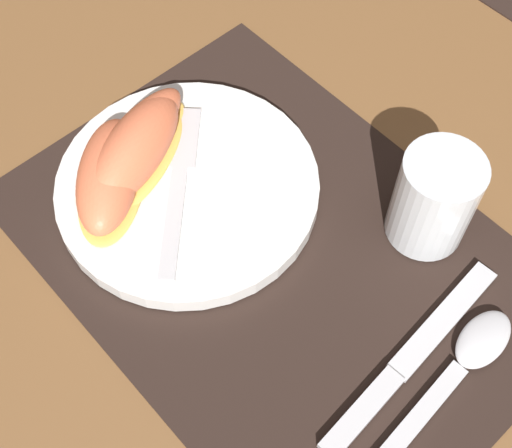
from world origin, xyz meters
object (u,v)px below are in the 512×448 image
Objects in this scene: knife at (408,360)px; spoon at (466,360)px; juice_glass at (433,203)px; fork at (179,176)px; citrus_wedge_2 at (109,177)px; plate at (188,187)px; citrus_wedge_0 at (136,139)px; citrus_wedge_1 at (135,153)px.

knife is 1.18× the size of spoon.
juice_glass is 0.13m from spoon.
citrus_wedge_2 is at bearing -120.76° from fork.
plate is at bearing -167.92° from spoon.
fork reaches higher than knife.
juice_glass is at bearing 31.93° from citrus_wedge_0.
juice_glass is at bearing 145.75° from spoon.
citrus_wedge_1 reaches higher than fork.
spoon is 0.33m from citrus_wedge_2.
citrus_wedge_0 reaches higher than spoon.
juice_glass is at bearing 36.47° from fork.
juice_glass is at bearing 125.14° from knife.
plate is 1.32× the size of spoon.
fork is at bearing -173.72° from knife.
citrus_wedge_0 is at bearing -168.12° from spoon.
plate is 1.72× the size of citrus_wedge_0.
citrus_wedge_0 is (-0.05, -0.01, 0.02)m from fork.
knife is 0.25m from fork.
juice_glass reaches higher than fork.
plate is at bearing 12.67° from fork.
spoon is at bearing 46.53° from knife.
fork is (-0.17, -0.13, -0.02)m from juice_glass.
citrus_wedge_1 reaches higher than citrus_wedge_0.
spoon is 1.21× the size of citrus_wedge_1.
spoon is at bearing 19.71° from citrus_wedge_2.
citrus_wedge_0 is at bearing -169.09° from plate.
knife is at bearing 6.28° from fork.
citrus_wedge_1 is (-0.03, -0.02, 0.02)m from fork.
fork is at bearing 59.24° from citrus_wedge_2.
knife is 1.54× the size of citrus_wedge_0.
spoon is 0.28m from fork.
citrus_wedge_0 is (-0.32, -0.07, 0.03)m from spoon.
citrus_wedge_2 reaches higher than spoon.
plate is 2.57× the size of juice_glass.
fork is at bearing 10.58° from citrus_wedge_0.
citrus_wedge_1 is at bearing -150.12° from fork.
citrus_wedge_0 is at bearing 138.43° from citrus_wedge_1.
citrus_wedge_2 is (0.02, -0.04, -0.00)m from citrus_wedge_0.
citrus_wedge_0 reaches higher than knife.
citrus_wedge_1 is at bearing -170.54° from knife.
spoon is at bearing -34.25° from juice_glass.
fork is (-0.01, -0.00, 0.01)m from plate.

